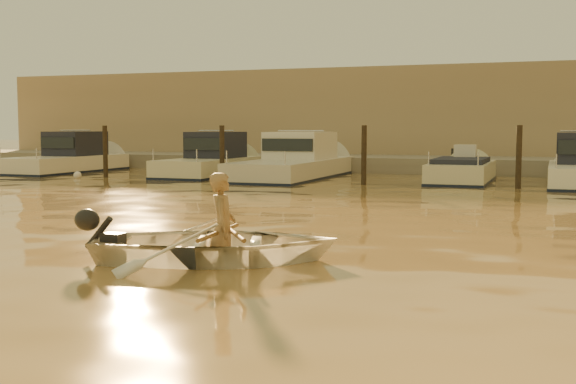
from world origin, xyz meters
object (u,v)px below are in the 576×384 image
at_px(moored_boat_2, 294,162).
at_px(moored_boat_3, 462,176).
at_px(moored_boat_0, 67,158).
at_px(moored_boat_1, 210,160).
at_px(waterfront_building, 433,118).
at_px(person, 223,227).
at_px(dinghy, 216,244).

distance_m(moored_boat_2, moored_boat_3, 6.32).
height_order(moored_boat_0, moored_boat_2, same).
distance_m(moored_boat_1, waterfront_building, 13.22).
height_order(person, moored_boat_0, moored_boat_0).
height_order(moored_boat_1, waterfront_building, waterfront_building).
relative_size(moored_boat_2, waterfront_building, 0.19).
bearing_deg(person, moored_boat_2, -3.95).
relative_size(moored_boat_1, moored_boat_3, 1.17).
bearing_deg(moored_boat_2, person, -73.54).
distance_m(moored_boat_0, waterfront_building, 17.88).
bearing_deg(moored_boat_3, moored_boat_1, 180.00).
distance_m(person, moored_boat_2, 17.35).
height_order(moored_boat_0, moored_boat_3, moored_boat_0).
bearing_deg(moored_boat_3, person, -94.78).
height_order(dinghy, moored_boat_3, moored_boat_3).
bearing_deg(moored_boat_2, moored_boat_0, 180.00).
distance_m(moored_boat_3, waterfront_building, 11.56).
relative_size(person, waterfront_building, 0.03).
bearing_deg(dinghy, person, -90.00).
relative_size(moored_boat_0, moored_boat_2, 0.81).
distance_m(moored_boat_0, moored_boat_3, 16.78).
relative_size(dinghy, moored_boat_0, 0.50).
xyz_separation_m(moored_boat_1, waterfront_building, (7.11, 11.00, 1.77)).
bearing_deg(dinghy, moored_boat_0, 22.13).
distance_m(person, waterfront_building, 27.74).
distance_m(moored_boat_0, moored_boat_2, 10.47).
height_order(person, moored_boat_2, moored_boat_2).
height_order(moored_boat_0, moored_boat_1, same).
relative_size(moored_boat_3, waterfront_building, 0.12).
bearing_deg(dinghy, moored_boat_2, -4.28).
distance_m(dinghy, moored_boat_1, 18.68).
relative_size(dinghy, moored_boat_3, 0.62).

